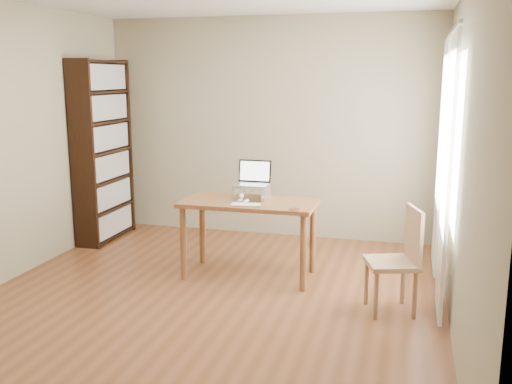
{
  "coord_description": "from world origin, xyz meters",
  "views": [
    {
      "loc": [
        1.64,
        -4.35,
        1.92
      ],
      "look_at": [
        0.25,
        0.71,
        0.84
      ],
      "focal_mm": 40.0,
      "sensor_mm": 36.0,
      "label": 1
    }
  ],
  "objects_px": {
    "desk": "(249,212)",
    "cat": "(251,192)",
    "laptop": "(253,179)",
    "chair": "(400,257)",
    "bookshelf": "(103,151)",
    "keyboard": "(246,205)"
  },
  "relations": [
    {
      "from": "keyboard",
      "to": "chair",
      "type": "height_order",
      "value": "chair"
    },
    {
      "from": "cat",
      "to": "chair",
      "type": "xyz_separation_m",
      "value": [
        1.44,
        -0.63,
        -0.34
      ]
    },
    {
      "from": "bookshelf",
      "to": "desk",
      "type": "height_order",
      "value": "bookshelf"
    },
    {
      "from": "bookshelf",
      "to": "laptop",
      "type": "bearing_deg",
      "value": -18.79
    },
    {
      "from": "bookshelf",
      "to": "keyboard",
      "type": "height_order",
      "value": "bookshelf"
    },
    {
      "from": "bookshelf",
      "to": "chair",
      "type": "relative_size",
      "value": 2.39
    },
    {
      "from": "bookshelf",
      "to": "desk",
      "type": "bearing_deg",
      "value": -22.2
    },
    {
      "from": "desk",
      "to": "keyboard",
      "type": "height_order",
      "value": "keyboard"
    },
    {
      "from": "laptop",
      "to": "chair",
      "type": "relative_size",
      "value": 0.37
    },
    {
      "from": "desk",
      "to": "cat",
      "type": "distance_m",
      "value": 0.21
    },
    {
      "from": "cat",
      "to": "chair",
      "type": "relative_size",
      "value": 0.54
    },
    {
      "from": "keyboard",
      "to": "cat",
      "type": "bearing_deg",
      "value": 88.78
    },
    {
      "from": "bookshelf",
      "to": "cat",
      "type": "height_order",
      "value": "bookshelf"
    },
    {
      "from": "keyboard",
      "to": "chair",
      "type": "relative_size",
      "value": 0.34
    },
    {
      "from": "laptop",
      "to": "cat",
      "type": "distance_m",
      "value": 0.13
    },
    {
      "from": "desk",
      "to": "cat",
      "type": "relative_size",
      "value": 2.68
    },
    {
      "from": "laptop",
      "to": "cat",
      "type": "height_order",
      "value": "laptop"
    },
    {
      "from": "desk",
      "to": "chair",
      "type": "relative_size",
      "value": 1.45
    },
    {
      "from": "chair",
      "to": "desk",
      "type": "bearing_deg",
      "value": 141.94
    },
    {
      "from": "bookshelf",
      "to": "keyboard",
      "type": "distance_m",
      "value": 2.31
    },
    {
      "from": "laptop",
      "to": "keyboard",
      "type": "height_order",
      "value": "laptop"
    },
    {
      "from": "cat",
      "to": "chair",
      "type": "height_order",
      "value": "cat"
    }
  ]
}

